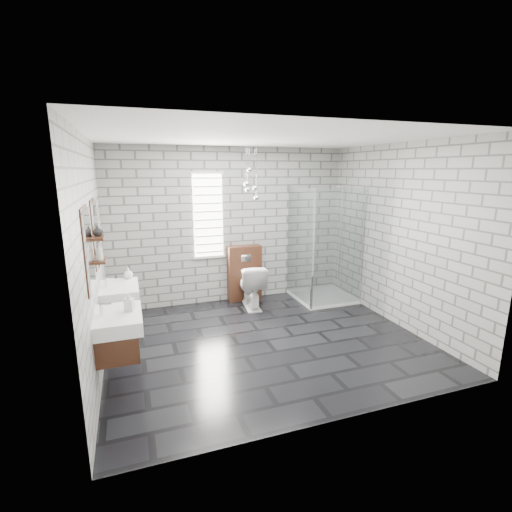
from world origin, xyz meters
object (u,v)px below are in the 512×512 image
cistern_panel (244,273)px  shower_enclosure (322,274)px  vanity_left (115,322)px  vanity_right (116,293)px  toilet (251,286)px

cistern_panel → shower_enclosure: shower_enclosure is taller
vanity_left → cistern_panel: vanity_left is taller
vanity_right → shower_enclosure: shower_enclosure is taller
vanity_left → shower_enclosure: (3.41, 1.72, -0.25)m
vanity_left → shower_enclosure: shower_enclosure is taller
cistern_panel → vanity_right: bearing=-150.0°
vanity_left → cistern_panel: (2.12, 2.23, -0.26)m
vanity_right → cistern_panel: (2.12, 1.23, -0.26)m
vanity_right → cistern_panel: size_ratio=1.57×
vanity_left → toilet: bearing=41.0°
vanity_left → vanity_right: (0.00, 1.01, 0.00)m
vanity_right → toilet: 2.31m
vanity_right → cistern_panel: vanity_right is taller
vanity_left → vanity_right: 1.01m
cistern_panel → vanity_left: bearing=-133.5°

